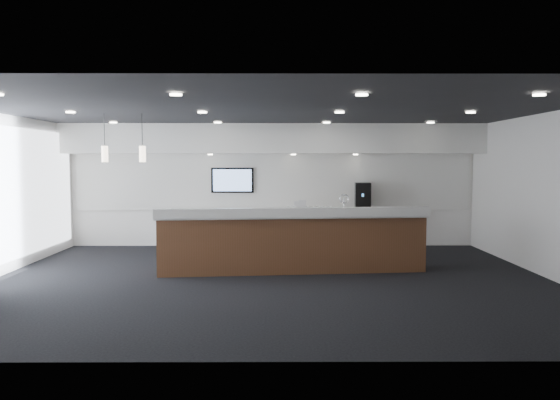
{
  "coord_description": "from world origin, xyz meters",
  "views": [
    {
      "loc": [
        0.1,
        -9.61,
        2.1
      ],
      "look_at": [
        0.17,
        1.3,
        1.34
      ],
      "focal_mm": 35.0,
      "sensor_mm": 36.0,
      "label": 1
    }
  ],
  "objects": [
    {
      "name": "back_wall",
      "position": [
        0.0,
        4.0,
        1.5
      ],
      "size": [
        10.0,
        0.02,
        3.0
      ],
      "primitive_type": "cube",
      "color": "white",
      "rests_on": "ground"
    },
    {
      "name": "soffit_bulkhead",
      "position": [
        0.0,
        3.55,
        2.65
      ],
      "size": [
        10.0,
        0.9,
        0.7
      ],
      "primitive_type": "cube",
      "color": "white",
      "rests_on": "back_wall"
    },
    {
      "name": "coffee_machine",
      "position": [
        2.2,
        3.66,
        1.27
      ],
      "size": [
        0.4,
        0.51,
        0.65
      ],
      "rotation": [
        0.0,
        0.0,
        -0.08
      ],
      "color": "black",
      "rests_on": "back_credenza"
    },
    {
      "name": "cup_0",
      "position": [
        1.38,
        3.58,
        1.0
      ],
      "size": [
        0.1,
        0.1,
        0.09
      ],
      "primitive_type": "imported",
      "color": "white",
      "rests_on": "back_credenza"
    },
    {
      "name": "pendant_right",
      "position": [
        -3.1,
        0.8,
        2.25
      ],
      "size": [
        0.12,
        0.12,
        0.3
      ],
      "primitive_type": "cylinder",
      "color": "#FFE8C6",
      "rests_on": "ceiling"
    },
    {
      "name": "back_credenza",
      "position": [
        -0.0,
        3.64,
        0.48
      ],
      "size": [
        5.06,
        0.66,
        0.95
      ],
      "color": "#9A9CA2",
      "rests_on": "ground"
    },
    {
      "name": "service_counter",
      "position": [
        0.4,
        0.77,
        0.58
      ],
      "size": [
        5.19,
        1.33,
        1.49
      ],
      "rotation": [
        0.0,
        0.0,
        0.09
      ],
      "color": "#57331D",
      "rests_on": "ground"
    },
    {
      "name": "cup_3",
      "position": [
        0.96,
        3.58,
        1.0
      ],
      "size": [
        0.13,
        0.13,
        0.09
      ],
      "primitive_type": "imported",
      "rotation": [
        0.0,
        0.0,
        1.94
      ],
      "color": "white",
      "rests_on": "back_credenza"
    },
    {
      "name": "cup_6",
      "position": [
        0.54,
        3.58,
        1.0
      ],
      "size": [
        0.14,
        0.14,
        0.09
      ],
      "primitive_type": "imported",
      "rotation": [
        0.0,
        0.0,
        3.87
      ],
      "color": "white",
      "rests_on": "back_credenza"
    },
    {
      "name": "pendant_left",
      "position": [
        -2.4,
        0.8,
        2.25
      ],
      "size": [
        0.12,
        0.12,
        0.3
      ],
      "primitive_type": "cylinder",
      "color": "#FFE8C6",
      "rests_on": "ceiling"
    },
    {
      "name": "info_sign_left",
      "position": [
        0.59,
        3.55,
        1.05
      ],
      "size": [
        0.15,
        0.03,
        0.2
      ],
      "primitive_type": "cube",
      "rotation": [
        0.0,
        0.0,
        0.09
      ],
      "color": "silver",
      "rests_on": "back_credenza"
    },
    {
      "name": "cup_2",
      "position": [
        1.1,
        3.58,
        1.0
      ],
      "size": [
        0.12,
        0.12,
        0.09
      ],
      "primitive_type": "imported",
      "rotation": [
        0.0,
        0.0,
        1.29
      ],
      "color": "white",
      "rests_on": "back_credenza"
    },
    {
      "name": "alcove_panel",
      "position": [
        0.0,
        3.97,
        1.6
      ],
      "size": [
        9.8,
        0.06,
        1.4
      ],
      "primitive_type": "cube",
      "color": "white",
      "rests_on": "back_wall"
    },
    {
      "name": "wall_tv",
      "position": [
        -1.0,
        3.91,
        1.65
      ],
      "size": [
        1.05,
        0.08,
        0.62
      ],
      "color": "black",
      "rests_on": "back_wall"
    },
    {
      "name": "cup_5",
      "position": [
        0.68,
        3.58,
        1.0
      ],
      "size": [
        0.11,
        0.11,
        0.09
      ],
      "primitive_type": "imported",
      "rotation": [
        0.0,
        0.0,
        3.23
      ],
      "color": "white",
      "rests_on": "back_credenza"
    },
    {
      "name": "cup_4",
      "position": [
        0.82,
        3.58,
        1.0
      ],
      "size": [
        0.14,
        0.14,
        0.09
      ],
      "primitive_type": "imported",
      "rotation": [
        0.0,
        0.0,
        2.58
      ],
      "color": "white",
      "rests_on": "back_credenza"
    },
    {
      "name": "ceiling_can_lights",
      "position": [
        0.0,
        0.0,
        2.97
      ],
      "size": [
        7.0,
        5.0,
        0.02
      ],
      "primitive_type": null,
      "color": "white",
      "rests_on": "ceiling"
    },
    {
      "name": "ceiling",
      "position": [
        0.0,
        0.0,
        3.0
      ],
      "size": [
        10.0,
        8.0,
        0.02
      ],
      "primitive_type": "cube",
      "color": "black",
      "rests_on": "back_wall"
    },
    {
      "name": "right_wall",
      "position": [
        5.0,
        0.0,
        1.5
      ],
      "size": [
        0.02,
        8.0,
        3.0
      ],
      "primitive_type": "cube",
      "color": "white",
      "rests_on": "ground"
    },
    {
      "name": "cup_1",
      "position": [
        1.24,
        3.58,
        1.0
      ],
      "size": [
        0.14,
        0.14,
        0.09
      ],
      "primitive_type": "imported",
      "rotation": [
        0.0,
        0.0,
        0.65
      ],
      "color": "white",
      "rests_on": "back_credenza"
    },
    {
      "name": "ground",
      "position": [
        0.0,
        0.0,
        0.0
      ],
      "size": [
        10.0,
        10.0,
        0.0
      ],
      "primitive_type": "plane",
      "color": "black",
      "rests_on": "ground"
    },
    {
      "name": "info_sign_right",
      "position": [
        0.72,
        3.51,
        1.07
      ],
      "size": [
        0.18,
        0.02,
        0.24
      ],
      "primitive_type": "cube",
      "rotation": [
        0.0,
        0.0,
        -0.01
      ],
      "color": "silver",
      "rests_on": "back_credenza"
    },
    {
      "name": "cup_7",
      "position": [
        0.4,
        3.58,
        1.0
      ],
      "size": [
        0.12,
        0.12,
        0.09
      ],
      "primitive_type": "imported",
      "rotation": [
        0.0,
        0.0,
        4.52
      ],
      "color": "white",
      "rests_on": "back_credenza"
    }
  ]
}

